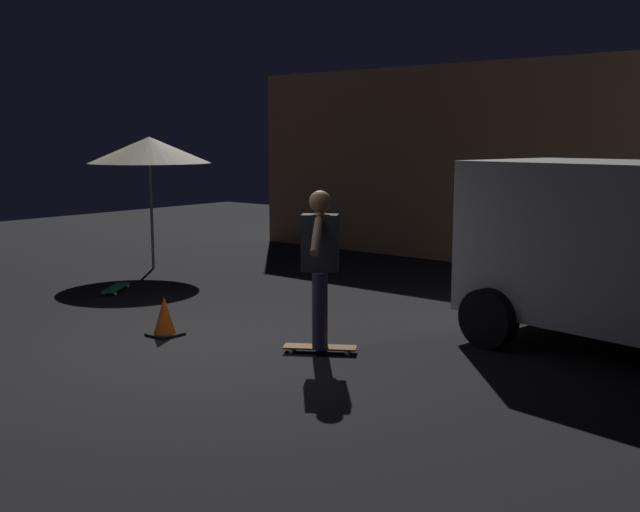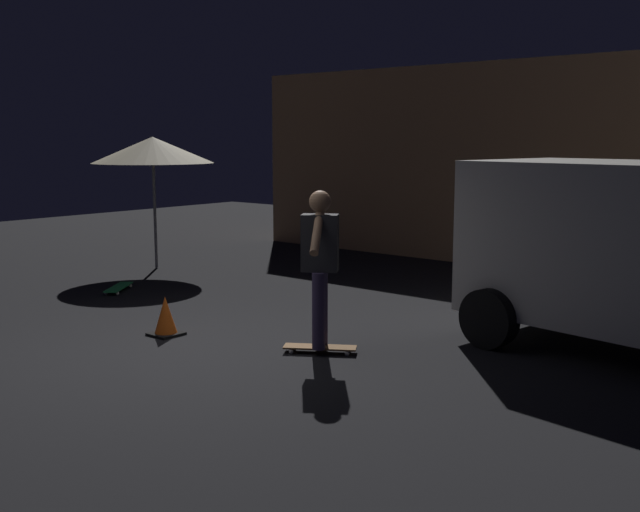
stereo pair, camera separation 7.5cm
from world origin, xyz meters
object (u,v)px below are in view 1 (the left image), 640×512
(skateboard_spare, at_px, (116,288))
(skater, at_px, (320,257))
(traffic_cone, at_px, (165,318))
(patio_umbrella, at_px, (150,150))
(skateboard_ridden, at_px, (320,348))

(skateboard_spare, bearing_deg, skater, -7.82)
(skateboard_spare, height_order, traffic_cone, traffic_cone)
(patio_umbrella, distance_m, skateboard_ridden, 6.44)
(patio_umbrella, bearing_deg, skateboard_spare, -53.98)
(skateboard_ridden, distance_m, traffic_cone, 1.95)
(patio_umbrella, xyz_separation_m, skateboard_ridden, (5.68, -2.28, -2.02))
(skateboard_spare, bearing_deg, traffic_cone, -24.70)
(skateboard_ridden, xyz_separation_m, skater, (-0.00, -0.00, 0.98))
(patio_umbrella, relative_size, traffic_cone, 5.00)
(patio_umbrella, xyz_separation_m, skater, (5.68, -2.28, -1.04))
(skateboard_ridden, distance_m, skateboard_spare, 4.51)
(patio_umbrella, bearing_deg, skater, -21.84)
(skateboard_spare, relative_size, skater, 0.45)
(patio_umbrella, height_order, skateboard_ridden, patio_umbrella)
(skateboard_ridden, relative_size, skater, 0.46)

